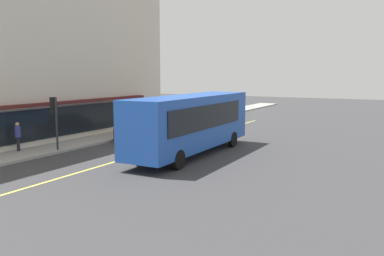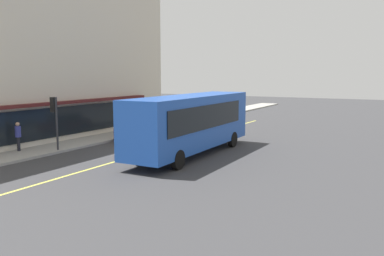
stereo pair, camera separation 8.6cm
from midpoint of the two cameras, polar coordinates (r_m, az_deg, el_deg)
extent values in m
plane|color=#38383A|center=(25.36, -4.92, -3.06)|extent=(120.00, 120.00, 0.00)
cube|color=#9E9B93|center=(28.90, -14.40, -1.79)|extent=(80.00, 2.69, 0.15)
cube|color=#D8D14C|center=(25.36, -4.92, -3.05)|extent=(36.00, 0.16, 0.01)
cube|color=beige|center=(33.04, -23.83, 9.21)|extent=(23.62, 10.38, 11.93)
cube|color=#4C1919|center=(28.95, -16.94, 3.57)|extent=(16.53, 0.70, 0.20)
cube|color=black|center=(29.23, -17.14, 1.03)|extent=(14.17, 0.08, 2.00)
cube|color=#1E4CAD|center=(23.27, 0.04, 0.98)|extent=(11.03, 2.62, 3.00)
cube|color=black|center=(28.13, 5.33, 2.86)|extent=(0.14, 2.10, 1.80)
cube|color=black|center=(23.60, -3.03, 1.94)|extent=(8.80, 0.16, 1.32)
cube|color=black|center=(22.39, 2.53, 1.63)|extent=(8.80, 0.16, 1.32)
cube|color=#0CF259|center=(28.13, 5.41, 4.67)|extent=(0.10, 1.90, 0.36)
cube|color=#2D2D33|center=(28.40, 5.37, -0.37)|extent=(0.19, 2.40, 0.40)
cylinder|color=black|center=(27.09, 1.47, -1.27)|extent=(1.00, 0.31, 1.00)
cylinder|color=black|center=(26.16, 5.89, -1.63)|extent=(1.00, 0.31, 1.00)
cylinder|color=black|center=(21.15, -7.22, -3.88)|extent=(1.00, 0.31, 1.00)
cylinder|color=black|center=(19.95, -1.92, -4.54)|extent=(1.00, 0.31, 1.00)
cylinder|color=#2D2D33|center=(25.43, -18.65, 0.58)|extent=(0.12, 0.12, 3.20)
cube|color=black|center=(25.46, -19.06, 3.17)|extent=(0.30, 0.30, 0.90)
sphere|color=red|center=(25.57, -19.34, 3.79)|extent=(0.18, 0.18, 0.18)
sphere|color=orange|center=(25.59, -19.32, 3.18)|extent=(0.18, 0.18, 0.18)
sphere|color=green|center=(25.61, -19.29, 2.58)|extent=(0.18, 0.18, 0.18)
cube|color=maroon|center=(29.28, -6.90, -0.45)|extent=(4.38, 2.00, 0.75)
cube|color=black|center=(29.08, -7.10, 0.78)|extent=(2.47, 1.62, 0.55)
cylinder|color=black|center=(30.92, -6.44, -0.52)|extent=(0.65, 0.25, 0.64)
cylinder|color=black|center=(29.95, -3.97, -0.76)|extent=(0.65, 0.25, 0.64)
cylinder|color=black|center=(28.77, -9.93, -1.21)|extent=(0.65, 0.25, 0.64)
cylinder|color=black|center=(27.72, -7.39, -1.50)|extent=(0.65, 0.25, 0.64)
cylinder|color=black|center=(35.19, -3.41, 0.92)|extent=(0.18, 0.18, 0.83)
cylinder|color=#B28C33|center=(35.11, -3.42, 2.12)|extent=(0.34, 0.34, 0.66)
sphere|color=tan|center=(35.07, -3.42, 2.85)|extent=(0.23, 0.23, 0.23)
cylinder|color=black|center=(37.75, -3.83, 1.42)|extent=(0.18, 0.18, 0.89)
cylinder|color=#594C47|center=(37.67, -3.84, 2.63)|extent=(0.34, 0.34, 0.71)
sphere|color=tan|center=(37.63, -3.84, 3.35)|extent=(0.25, 0.25, 0.25)
cylinder|color=black|center=(26.07, -23.42, -2.11)|extent=(0.18, 0.18, 0.84)
cylinder|color=#33388C|center=(25.96, -23.51, -0.47)|extent=(0.34, 0.34, 0.66)
sphere|color=tan|center=(25.90, -23.56, 0.51)|extent=(0.23, 0.23, 0.23)
camera|label=1|loc=(0.04, -89.89, 0.01)|focal=37.37mm
camera|label=2|loc=(0.04, 90.11, -0.01)|focal=37.37mm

